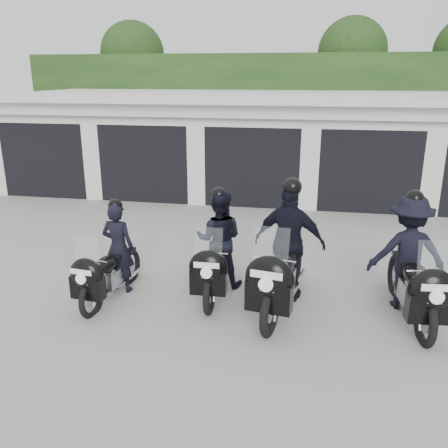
% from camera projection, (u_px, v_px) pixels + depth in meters
% --- Properties ---
extents(ground, '(80.00, 80.00, 0.00)m').
position_uv_depth(ground, '(210.00, 291.00, 8.14)').
color(ground, gray).
rests_on(ground, ground).
extents(garage_block, '(16.40, 6.80, 2.96)m').
position_uv_depth(garage_block, '(262.00, 143.00, 15.25)').
color(garage_block, silver).
rests_on(garage_block, ground).
extents(background_vegetation, '(20.00, 3.90, 5.80)m').
position_uv_depth(background_vegetation, '(285.00, 94.00, 19.33)').
color(background_vegetation, '#183613').
rests_on(background_vegetation, ground).
extents(police_bike_a, '(0.70, 1.92, 1.68)m').
position_uv_depth(police_bike_a, '(111.00, 259.00, 7.75)').
color(police_bike_a, black).
rests_on(police_bike_a, ground).
extents(police_bike_b, '(0.84, 2.09, 1.82)m').
position_uv_depth(police_bike_b, '(218.00, 247.00, 8.01)').
color(police_bike_b, black).
rests_on(police_bike_b, ground).
extents(police_bike_c, '(1.24, 2.41, 2.11)m').
position_uv_depth(police_bike_c, '(287.00, 252.00, 7.44)').
color(police_bike_c, black).
rests_on(police_bike_c, ground).
extents(police_bike_d, '(1.24, 2.27, 1.97)m').
position_uv_depth(police_bike_d, '(411.00, 261.00, 7.21)').
color(police_bike_d, black).
rests_on(police_bike_d, ground).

